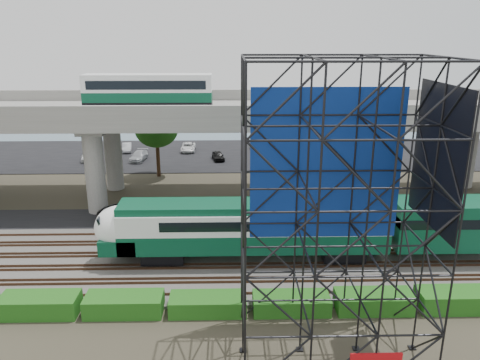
{
  "coord_description": "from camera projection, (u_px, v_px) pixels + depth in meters",
  "views": [
    {
      "loc": [
        2.37,
        -28.84,
        15.98
      ],
      "look_at": [
        3.15,
        6.0,
        5.08
      ],
      "focal_mm": 35.0,
      "sensor_mm": 36.0,
      "label": 1
    }
  ],
  "objects": [
    {
      "name": "commuter_train",
      "position": [
        283.0,
        226.0,
        33.41
      ],
      "size": [
        29.3,
        3.06,
        4.3
      ],
      "color": "black",
      "rests_on": "rail_tracks"
    },
    {
      "name": "parking_lot",
      "position": [
        213.0,
        155.0,
        64.66
      ],
      "size": [
        90.0,
        18.0,
        0.08
      ],
      "primitive_type": "cube",
      "color": "black",
      "rests_on": "ground"
    },
    {
      "name": "trees",
      "position": [
        158.0,
        145.0,
        45.9
      ],
      "size": [
        40.94,
        16.94,
        7.69
      ],
      "color": "#382314",
      "rests_on": "ground"
    },
    {
      "name": "service_road",
      "position": [
        204.0,
        219.0,
        42.24
      ],
      "size": [
        90.0,
        5.0,
        0.08
      ],
      "primitive_type": "cube",
      "color": "black",
      "rests_on": "ground"
    },
    {
      "name": "ballast_bed",
      "position": [
        198.0,
        262.0,
        34.11
      ],
      "size": [
        90.0,
        12.0,
        0.2
      ],
      "primitive_type": "cube",
      "color": "slate",
      "rests_on": "ground"
    },
    {
      "name": "parked_cars",
      "position": [
        214.0,
        151.0,
        64.15
      ],
      "size": [
        35.84,
        9.25,
        1.3
      ],
      "color": "white",
      "rests_on": "parking_lot"
    },
    {
      "name": "rail_tracks",
      "position": [
        198.0,
        259.0,
        34.06
      ],
      "size": [
        90.0,
        9.52,
        0.16
      ],
      "color": "#472D1E",
      "rests_on": "ballast_bed"
    },
    {
      "name": "scaffold_tower",
      "position": [
        337.0,
        218.0,
        22.55
      ],
      "size": [
        9.36,
        6.36,
        15.0
      ],
      "color": "black",
      "rests_on": "ground"
    },
    {
      "name": "ground",
      "position": [
        196.0,
        276.0,
        32.23
      ],
      "size": [
        140.0,
        140.0,
        0.0
      ],
      "primitive_type": "plane",
      "color": "#474233",
      "rests_on": "ground"
    },
    {
      "name": "harbor_water",
      "position": [
        217.0,
        125.0,
        85.66
      ],
      "size": [
        140.0,
        40.0,
        0.03
      ],
      "primitive_type": "cube",
      "color": "slate",
      "rests_on": "ground"
    },
    {
      "name": "hedge_strip",
      "position": [
        208.0,
        303.0,
        27.98
      ],
      "size": [
        34.6,
        1.8,
        1.2
      ],
      "color": "#135212",
      "rests_on": "ground"
    },
    {
      "name": "suv",
      "position": [
        130.0,
        215.0,
        40.91
      ],
      "size": [
        6.15,
        4.49,
        1.55
      ],
      "primitive_type": "imported",
      "rotation": [
        0.0,
        0.0,
        1.18
      ],
      "color": "black",
      "rests_on": "service_road"
    },
    {
      "name": "overpass",
      "position": [
        201.0,
        118.0,
        45.04
      ],
      "size": [
        80.0,
        12.0,
        12.4
      ],
      "color": "#9E9B93",
      "rests_on": "ground"
    }
  ]
}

